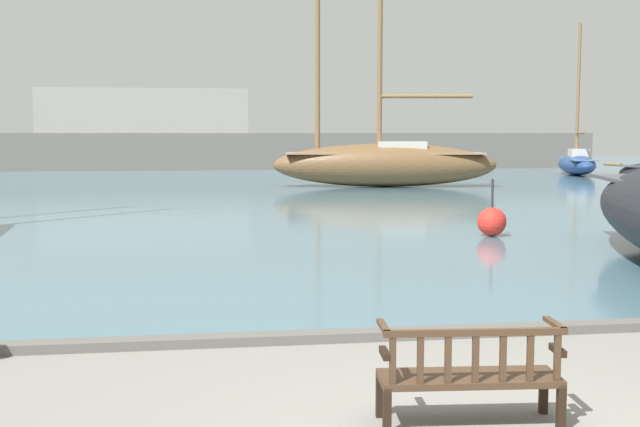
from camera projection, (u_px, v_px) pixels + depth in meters
harbor_water at (241, 176)px, 49.70m from camera, size 100.00×80.00×0.08m
quay_edge_kerb at (390, 334)px, 10.16m from camera, size 40.00×0.30×0.12m
park_bench at (470, 374)px, 7.09m from camera, size 1.64×0.65×0.92m
sailboat_centre_channel at (384, 161)px, 38.51m from camera, size 11.00×3.91×15.08m
sailboat_far_starboard at (577, 163)px, 50.15m from camera, size 3.81×8.25×9.37m
channel_buoy at (492, 222)px, 19.78m from camera, size 0.72×0.72×1.42m
far_breakwater at (213, 143)px, 57.38m from camera, size 53.52×2.40×7.23m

